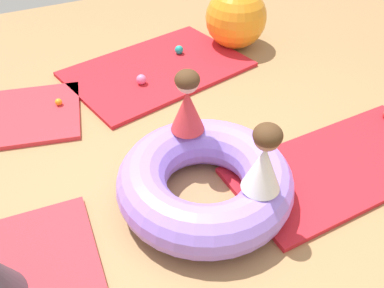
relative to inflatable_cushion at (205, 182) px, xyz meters
name	(u,v)px	position (x,y,z in m)	size (l,w,h in m)	color
ground_plane	(215,195)	(0.08, 0.00, -0.17)	(8.00, 8.00, 0.00)	#9E7549
gym_mat_near_left	(157,69)	(0.38, 1.78, -0.15)	(1.74, 1.14, 0.04)	red
gym_mat_front	(2,118)	(-1.15, 1.60, -0.15)	(1.32, 0.86, 0.04)	red
gym_mat_center_rear	(342,166)	(1.08, -0.17, -0.15)	(1.74, 0.82, 0.04)	red
inflatable_cushion	(205,182)	(0.00, 0.00, 0.00)	(1.19, 1.19, 0.34)	#9975EA
child_in_white	(264,159)	(0.20, -0.33, 0.40)	(0.33, 0.33, 0.47)	white
child_in_red	(187,102)	(0.06, 0.38, 0.40)	(0.33, 0.33, 0.47)	red
play_ball_teal	(179,50)	(0.71, 1.95, -0.08)	(0.09, 0.09, 0.09)	teal
play_ball_pink	(141,79)	(0.13, 1.56, -0.08)	(0.10, 0.10, 0.10)	pink
play_ball_orange	(59,102)	(-0.66, 1.55, -0.10)	(0.06, 0.06, 0.06)	orange
exercise_ball_large	(236,18)	(1.37, 1.92, 0.16)	(0.66, 0.66, 0.66)	orange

